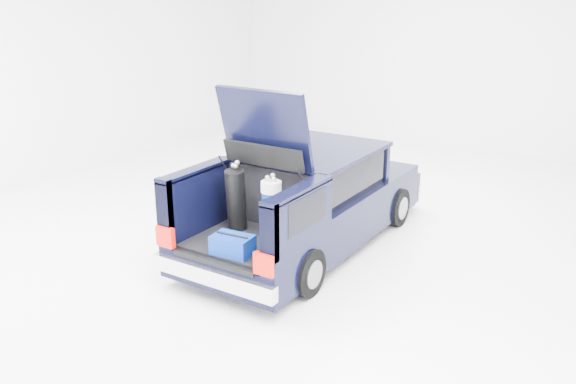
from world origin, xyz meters
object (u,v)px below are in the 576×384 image
Objects in this scene: black_golf_bag at (236,200)px; blue_duffel at (233,245)px; car at (310,200)px; blue_golf_bag at (271,210)px; red_suitcase at (297,221)px.

blue_duffel is (0.43, -0.65, -0.30)m from black_golf_bag.
blue_golf_bag is at bearing -80.22° from car.
blue_golf_bag is (-0.26, -0.17, 0.15)m from red_suitcase.
black_golf_bag reaches higher than blue_duffel.
black_golf_bag is (-0.82, -0.17, 0.18)m from red_suitcase.
blue_duffel is at bearing -77.74° from black_golf_bag.
car is at bearing 55.55° from black_golf_bag.
red_suitcase is 0.86m from black_golf_bag.
car is 1.30m from red_suitcase.
car is at bearing 87.62° from blue_duffel.
car is 2.01m from blue_duffel.
blue_golf_bag is (0.56, -0.01, -0.03)m from black_golf_bag.
blue_golf_bag is at bearing -166.70° from red_suitcase.
car is 5.38× the size of blue_golf_bag.
blue_golf_bag is (0.24, -1.37, 0.32)m from car.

